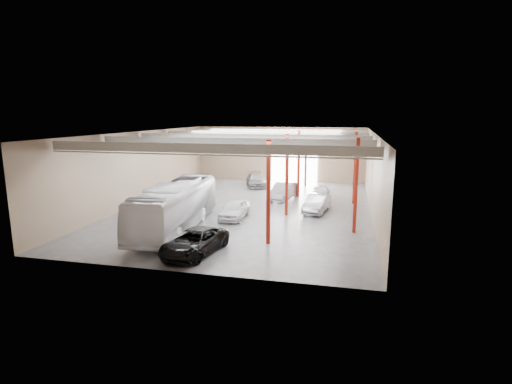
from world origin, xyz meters
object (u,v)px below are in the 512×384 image
at_px(black_sedan, 195,242).
at_px(car_right_near, 317,203).
at_px(car_right_far, 321,193).
at_px(car_row_a, 234,209).
at_px(car_row_c, 256,180).
at_px(coach_bus, 176,206).
at_px(car_row_b, 284,191).

xyz_separation_m(black_sedan, car_right_near, (6.57, 12.79, 0.02)).
bearing_deg(car_right_far, car_row_a, -132.43).
relative_size(black_sedan, car_row_c, 1.04).
xyz_separation_m(car_row_a, car_right_near, (6.57, 3.84, -0.00)).
bearing_deg(coach_bus, car_right_near, 33.59).
xyz_separation_m(car_row_a, car_right_far, (6.60, 9.04, -0.03)).
height_order(car_row_b, car_row_c, car_row_b).
relative_size(black_sedan, car_row_a, 1.19).
xyz_separation_m(car_row_b, car_right_near, (3.76, -4.71, -0.07)).
distance_m(coach_bus, car_row_a, 5.37).
bearing_deg(car_row_a, coach_bus, -131.55).
bearing_deg(car_row_b, car_row_c, 132.58).
relative_size(car_row_b, car_right_near, 1.09).
xyz_separation_m(black_sedan, car_right_far, (6.60, 17.99, -0.00)).
distance_m(car_row_b, car_right_far, 3.83).
bearing_deg(black_sedan, car_row_b, 90.41).
bearing_deg(car_row_c, car_right_far, -56.67).
height_order(car_row_a, car_row_b, car_row_b).
distance_m(coach_bus, car_right_far, 16.48).
xyz_separation_m(black_sedan, car_row_c, (-1.69, 24.24, 0.00)).
bearing_deg(car_row_a, car_row_b, 71.72).
bearing_deg(black_sedan, car_right_far, 79.37).
distance_m(coach_bus, car_right_near, 12.77).
relative_size(black_sedan, car_row_b, 1.06).
distance_m(car_row_a, car_row_c, 15.38).
bearing_deg(car_right_far, coach_bus, -134.13).
height_order(car_row_b, car_right_far, car_row_b).
relative_size(car_row_b, car_right_far, 1.16).
relative_size(car_row_c, car_right_near, 1.10).
bearing_deg(car_right_far, car_right_near, -96.62).
distance_m(car_row_a, car_right_near, 7.61).
bearing_deg(car_row_c, car_row_b, -75.95).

